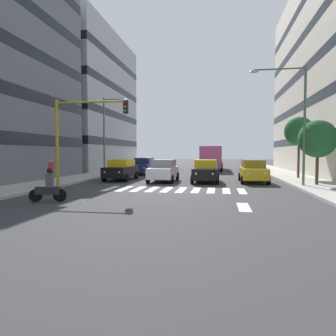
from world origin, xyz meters
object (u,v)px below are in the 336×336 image
object	(u,v)px
car_0	(253,171)
traffic_light_gantry	(77,129)
car_row2_0	(144,166)
street_lamp_right	(108,129)
car_2	(164,170)
car_1	(206,171)
street_tree_0	(318,139)
bus_behind_traffic	(212,156)
car_3	(121,169)
street_lamp_left	(295,112)
motorcycle_with_rider	(48,188)
street_tree_1	(299,131)
pedestrian_waiting	(51,170)

from	to	relation	value
car_0	traffic_light_gantry	bearing A→B (deg)	30.56
traffic_light_gantry	car_row2_0	bearing A→B (deg)	-93.12
traffic_light_gantry	street_lamp_right	bearing A→B (deg)	-79.37
car_2	car_1	bearing A→B (deg)	179.58
street_tree_0	bus_behind_traffic	bearing A→B (deg)	-68.26
car_3	street_lamp_left	size ratio (longest dim) A/B	0.58
car_3	street_tree_0	xyz separation A→B (m)	(-14.37, 2.58, 2.28)
car_2	traffic_light_gantry	xyz separation A→B (m)	(4.21, 6.10, 2.83)
street_tree_0	traffic_light_gantry	bearing A→B (deg)	15.68
car_2	bus_behind_traffic	size ratio (longest dim) A/B	0.42
car_0	street_tree_0	distance (m)	5.06
car_0	street_lamp_right	bearing A→B (deg)	-16.84
car_3	motorcycle_with_rider	xyz separation A→B (m)	(-0.22, 11.38, -0.24)
car_1	bus_behind_traffic	distance (m)	16.76
street_tree_1	bus_behind_traffic	bearing A→B (deg)	-59.51
motorcycle_with_rider	street_tree_1	world-z (taller)	street_tree_1
street_lamp_left	pedestrian_waiting	bearing A→B (deg)	2.67
car_row2_0	bus_behind_traffic	bearing A→B (deg)	-126.31
car_2	car_3	distance (m)	3.72
street_tree_0	street_tree_1	xyz separation A→B (m)	(-0.18, -5.71, 0.88)
motorcycle_with_rider	street_tree_0	bearing A→B (deg)	-148.12
car_2	street_lamp_left	xyz separation A→B (m)	(-9.12, 2.56, 3.99)
car_2	motorcycle_with_rider	world-z (taller)	car_2
car_0	street_lamp_left	bearing A→B (deg)	127.27
street_lamp_left	street_tree_0	bearing A→B (deg)	-157.80
car_1	street_tree_0	distance (m)	7.99
street_lamp_left	street_tree_0	size ratio (longest dim) A/B	1.80
bus_behind_traffic	street_lamp_left	size ratio (longest dim) A/B	1.37
bus_behind_traffic	motorcycle_with_rider	distance (m)	28.25
car_2	street_lamp_left	world-z (taller)	street_lamp_left
car_0	car_3	distance (m)	10.51
street_lamp_left	street_lamp_right	world-z (taller)	street_lamp_left
traffic_light_gantry	street_tree_1	world-z (taller)	traffic_light_gantry
street_tree_0	car_3	bearing A→B (deg)	-10.17
car_1	car_2	size ratio (longest dim) A/B	1.00
traffic_light_gantry	street_tree_1	distance (m)	18.05
car_2	car_row2_0	distance (m)	8.28
car_0	street_lamp_left	xyz separation A→B (m)	(-2.27, 2.99, 3.99)
street_tree_0	street_tree_1	distance (m)	5.78
car_1	street_lamp_left	size ratio (longest dim) A/B	0.58
car_2	street_tree_0	xyz separation A→B (m)	(-10.70, 1.91, 2.28)
motorcycle_with_rider	street_tree_0	xyz separation A→B (m)	(-14.15, -8.80, 2.52)
car_0	motorcycle_with_rider	size ratio (longest dim) A/B	2.64
car_row2_0	street_lamp_right	bearing A→B (deg)	49.34
car_0	bus_behind_traffic	bearing A→B (deg)	-77.67
car_2	street_lamp_right	world-z (taller)	street_lamp_right
street_lamp_left	car_2	bearing A→B (deg)	-15.69
car_row2_0	street_lamp_right	xyz separation A→B (m)	(2.71, 3.15, 3.65)
street_lamp_left	car_0	bearing A→B (deg)	-52.73
bus_behind_traffic	street_lamp_left	distance (m)	20.35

